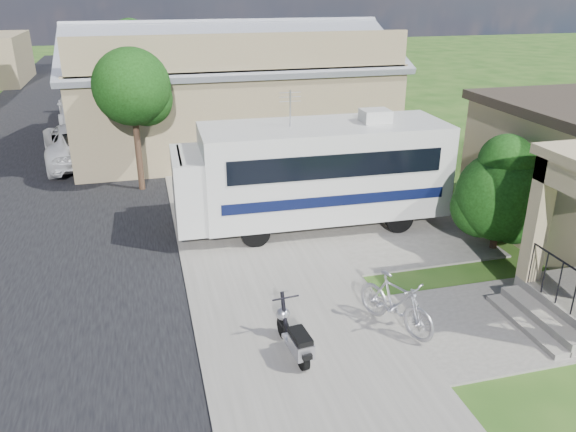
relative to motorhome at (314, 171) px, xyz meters
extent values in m
plane|color=#1D4412|center=(-0.80, -4.69, -1.62)|extent=(120.00, 120.00, 0.00)
cube|color=black|center=(-8.30, 5.31, -1.61)|extent=(9.00, 80.00, 0.02)
cube|color=#67635C|center=(-1.80, 5.31, -1.59)|extent=(4.00, 80.00, 0.06)
cube|color=#67635C|center=(0.70, -0.19, -1.59)|extent=(7.00, 6.00, 0.05)
cube|color=#67635C|center=(2.20, -5.69, -1.59)|extent=(4.00, 3.00, 0.05)
cube|color=black|center=(4.68, -1.99, 0.08)|extent=(0.04, 1.10, 1.20)
cube|color=#67635C|center=(2.90, -5.99, -1.46)|extent=(0.40, 2.16, 0.32)
cube|color=#67635C|center=(2.55, -5.99, -1.54)|extent=(0.35, 2.16, 0.16)
cube|color=tan|center=(3.28, -4.97, 0.23)|extent=(0.35, 0.35, 2.70)
cylinder|color=black|center=(3.15, -5.99, -0.22)|extent=(0.04, 1.70, 0.04)
cube|color=#826F51|center=(-0.80, 9.31, 0.18)|extent=(12.00, 8.00, 3.60)
cube|color=slate|center=(-0.80, 7.31, 2.53)|extent=(12.50, 4.40, 1.78)
cube|color=slate|center=(-0.80, 11.31, 2.53)|extent=(12.50, 4.40, 1.78)
cube|color=slate|center=(-0.80, 9.31, 3.23)|extent=(12.50, 0.50, 0.22)
cube|color=#826F51|center=(-0.80, 5.41, 2.53)|extent=(11.76, 0.20, 1.30)
cylinder|color=#2F2114|center=(-4.60, 4.31, -0.04)|extent=(0.20, 0.20, 3.15)
sphere|color=black|center=(-4.60, 4.31, 1.76)|extent=(2.40, 2.40, 2.40)
sphere|color=black|center=(-4.20, 4.51, 1.31)|extent=(1.68, 1.68, 1.68)
cylinder|color=#2F2114|center=(-4.60, 14.31, 0.03)|extent=(0.20, 0.20, 3.29)
sphere|color=black|center=(-4.60, 14.31, 1.91)|extent=(2.40, 2.40, 2.40)
sphere|color=black|center=(-4.20, 14.51, 1.44)|extent=(1.68, 1.68, 1.68)
cylinder|color=#2F2114|center=(-4.60, 23.31, -0.11)|extent=(0.20, 0.20, 3.01)
sphere|color=black|center=(-4.60, 23.31, 1.61)|extent=(2.40, 2.40, 2.40)
sphere|color=black|center=(-4.20, 23.51, 1.18)|extent=(1.68, 1.68, 1.68)
cube|color=#B9B9B4|center=(0.28, -0.01, 0.03)|extent=(6.65, 2.52, 2.45)
cube|color=#B9B9B4|center=(-3.39, 0.09, -0.25)|extent=(0.81, 2.25, 1.88)
cube|color=black|center=(-3.56, 0.09, 0.27)|extent=(0.11, 2.00, 0.85)
cube|color=black|center=(0.25, -1.20, 0.47)|extent=(5.60, 0.17, 0.61)
cube|color=black|center=(0.31, 1.18, 0.47)|extent=(5.60, 0.17, 0.61)
cube|color=black|center=(0.25, -1.20, -0.46)|extent=(5.93, 0.17, 0.28)
cube|color=black|center=(0.31, 1.18, -0.46)|extent=(5.93, 0.17, 0.28)
cube|color=#B9B9B4|center=(1.69, -0.04, 1.42)|extent=(0.77, 0.68, 0.33)
cylinder|color=#AAA9B1|center=(-0.66, 0.02, 1.73)|extent=(0.04, 0.04, 0.94)
cylinder|color=black|center=(-1.85, -0.99, -1.19)|extent=(0.76, 0.28, 0.75)
cylinder|color=black|center=(-1.80, 1.08, -1.19)|extent=(0.76, 0.28, 0.75)
cylinder|color=black|center=(2.10, -1.09, -1.19)|extent=(0.76, 0.28, 0.75)
cylinder|color=black|center=(2.15, 0.98, -1.19)|extent=(0.76, 0.28, 0.75)
cylinder|color=#2F2114|center=(4.03, -2.65, -1.17)|extent=(0.18, 0.18, 0.89)
sphere|color=black|center=(4.03, -2.65, -0.16)|extent=(2.23, 2.23, 2.23)
sphere|color=black|center=(4.48, -2.32, 0.28)|extent=(1.79, 1.79, 1.79)
sphere|color=black|center=(3.70, -2.43, -0.50)|extent=(1.56, 1.56, 1.56)
sphere|color=black|center=(4.26, -2.99, -0.61)|extent=(1.34, 1.34, 1.34)
sphere|color=black|center=(4.03, -2.65, 0.73)|extent=(1.34, 1.34, 1.34)
cylinder|color=black|center=(-2.06, -6.14, -1.35)|extent=(0.15, 0.42, 0.41)
cylinder|color=black|center=(-2.16, -5.12, -1.35)|extent=(0.15, 0.42, 0.41)
cube|color=#AAA9B1|center=(-2.11, -5.68, -1.30)|extent=(0.33, 0.54, 0.07)
cube|color=#AAA9B1|center=(-2.07, -6.05, -1.17)|extent=(0.37, 0.54, 0.28)
cube|color=black|center=(-2.08, -6.00, -0.98)|extent=(0.33, 0.58, 0.11)
cube|color=black|center=(-2.05, -6.28, -1.18)|extent=(0.19, 0.20, 0.09)
cylinder|color=black|center=(-2.16, -5.19, -0.98)|extent=(0.11, 0.32, 0.78)
sphere|color=#AAA9B1|center=(-2.16, -5.12, -1.04)|extent=(0.26, 0.26, 0.26)
sphere|color=black|center=(-2.17, -5.05, -1.04)|extent=(0.11, 0.11, 0.11)
cylinder|color=black|center=(-2.15, -5.26, -0.63)|extent=(0.51, 0.08, 0.03)
cube|color=black|center=(-2.16, -5.12, -1.24)|extent=(0.16, 0.27, 0.06)
imported|color=#AAA9B1|center=(0.02, -5.37, -1.06)|extent=(1.25, 1.91, 1.12)
imported|color=silver|center=(-6.78, 8.23, -0.86)|extent=(3.26, 5.76, 1.52)
imported|color=silver|center=(-7.08, 14.79, -0.80)|extent=(2.87, 5.87, 1.64)
cylinder|color=#125D22|center=(3.00, -5.13, -1.54)|extent=(0.36, 0.36, 0.16)
camera|label=1|loc=(-4.37, -13.89, 4.70)|focal=35.00mm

